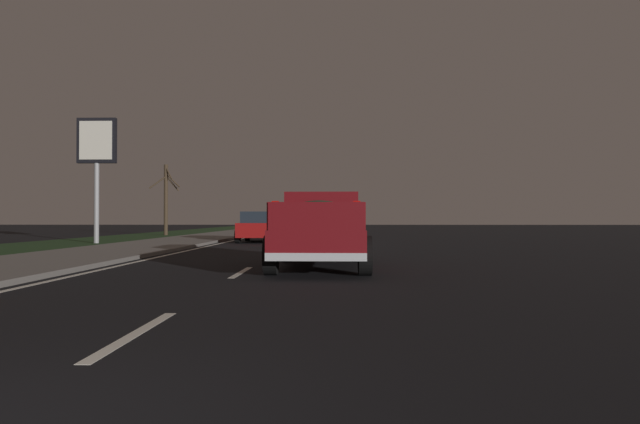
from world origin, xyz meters
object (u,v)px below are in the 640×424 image
object	(u,v)px
sedan_black	(288,224)
bare_tree_far	(166,198)
sedan_white	(323,227)
gas_price_sign	(97,150)
pickup_truck	(321,228)
sedan_red	(260,227)

from	to	relation	value
sedan_black	bare_tree_far	distance (m)	9.83
sedan_white	gas_price_sign	bearing A→B (deg)	90.73
pickup_truck	sedan_white	world-z (taller)	pickup_truck
pickup_truck	sedan_white	xyz separation A→B (m)	(12.70, 0.21, -0.20)
gas_price_sign	sedan_white	bearing A→B (deg)	-89.27
gas_price_sign	bare_tree_far	xyz separation A→B (m)	(12.60, 0.56, -1.82)
sedan_white	gas_price_sign	xyz separation A→B (m)	(-0.14, 11.01, 3.74)
sedan_red	gas_price_sign	size ratio (longest dim) A/B	0.72
sedan_red	bare_tree_far	world-z (taller)	bare_tree_far
sedan_black	sedan_white	distance (m)	17.38
sedan_red	sedan_white	world-z (taller)	same
sedan_red	sedan_black	distance (m)	15.64
sedan_black	bare_tree_far	size ratio (longest dim) A/B	0.87
bare_tree_far	gas_price_sign	bearing A→B (deg)	-177.46
pickup_truck	sedan_white	size ratio (longest dim) A/B	1.23
pickup_truck	bare_tree_far	size ratio (longest dim) A/B	1.07
sedan_black	pickup_truck	bearing A→B (deg)	-173.61
sedan_white	sedan_red	bearing A→B (deg)	65.84
sedan_red	bare_tree_far	xyz separation A→B (m)	(11.00, 8.32, 1.92)
gas_price_sign	bare_tree_far	world-z (taller)	gas_price_sign
pickup_truck	sedan_black	xyz separation A→B (m)	(29.80, 3.34, -0.20)
pickup_truck	sedan_black	bearing A→B (deg)	6.39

